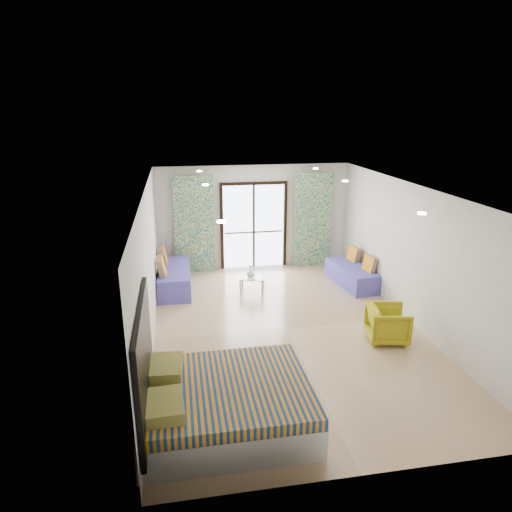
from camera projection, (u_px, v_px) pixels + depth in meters
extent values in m
cube|color=black|center=(254.00, 183.00, 11.59)|extent=(1.76, 0.08, 0.08)
cube|color=black|center=(222.00, 228.00, 11.80)|extent=(0.08, 0.08, 2.20)
cube|color=black|center=(285.00, 225.00, 12.08)|extent=(0.08, 0.08, 2.20)
cube|color=black|center=(254.00, 227.00, 11.94)|extent=(0.05, 0.06, 2.20)
cube|color=#595451|center=(254.00, 232.00, 12.00)|extent=(1.52, 0.03, 0.04)
cube|color=white|center=(194.00, 225.00, 11.51)|extent=(1.00, 0.10, 2.50)
cube|color=white|center=(312.00, 220.00, 12.02)|extent=(1.00, 0.10, 2.50)
cylinder|color=#FFE0B2|center=(221.00, 222.00, 5.87)|extent=(0.12, 0.12, 0.02)
cylinder|color=#FFE0B2|center=(422.00, 213.00, 6.34)|extent=(0.12, 0.12, 0.02)
cylinder|color=#FFE0B2|center=(205.00, 185.00, 8.68)|extent=(0.12, 0.12, 0.02)
cylinder|color=#FFE0B2|center=(345.00, 181.00, 9.15)|extent=(0.12, 0.12, 0.02)
cylinder|color=#FFE0B2|center=(199.00, 171.00, 10.56)|extent=(0.12, 0.12, 0.02)
cylinder|color=#FFE0B2|center=(316.00, 169.00, 11.02)|extent=(0.12, 0.12, 0.02)
cube|color=black|center=(144.00, 363.00, 5.66)|extent=(0.06, 2.10, 1.50)
cube|color=silver|center=(148.00, 319.00, 6.83)|extent=(0.02, 0.10, 0.10)
cube|color=silver|center=(226.00, 410.00, 6.09)|extent=(2.23, 1.79, 0.45)
cube|color=navy|center=(226.00, 390.00, 5.99)|extent=(2.21, 1.82, 0.17)
cube|color=#1D8252|center=(162.00, 406.00, 5.41)|extent=(0.53, 0.64, 0.16)
cube|color=#1D8252|center=(164.00, 368.00, 6.21)|extent=(0.54, 0.65, 0.16)
cube|color=#4F48AD|center=(175.00, 280.00, 10.71)|extent=(0.77, 1.90, 0.42)
cube|color=#4F48AD|center=(174.00, 270.00, 10.63)|extent=(0.75, 1.86, 0.10)
cube|color=navy|center=(161.00, 267.00, 10.10)|extent=(0.22, 0.48, 0.44)
cube|color=navy|center=(163.00, 255.00, 10.93)|extent=(0.22, 0.48, 0.44)
cube|color=#4F48AD|center=(351.00, 277.00, 10.98)|extent=(0.84, 1.73, 0.37)
cube|color=#4F48AD|center=(352.00, 268.00, 10.91)|extent=(0.82, 1.69, 0.09)
cube|color=navy|center=(370.00, 264.00, 10.55)|extent=(0.23, 0.43, 0.38)
cube|color=navy|center=(354.00, 254.00, 11.26)|extent=(0.23, 0.43, 0.38)
cylinder|color=silver|center=(241.00, 288.00, 10.34)|extent=(0.06, 0.06, 0.37)
cylinder|color=silver|center=(262.00, 288.00, 10.31)|extent=(0.06, 0.06, 0.37)
cylinder|color=silver|center=(243.00, 280.00, 10.81)|extent=(0.06, 0.06, 0.37)
cylinder|color=silver|center=(263.00, 280.00, 10.78)|extent=(0.06, 0.06, 0.37)
cube|color=#8CA59E|center=(252.00, 276.00, 10.51)|extent=(0.68, 0.68, 0.02)
sphere|color=white|center=(254.00, 268.00, 10.44)|extent=(0.06, 0.06, 0.06)
sphere|color=white|center=(252.00, 267.00, 10.48)|extent=(0.06, 0.06, 0.06)
sphere|color=white|center=(250.00, 267.00, 10.44)|extent=(0.06, 0.06, 0.06)
sphere|color=white|center=(252.00, 267.00, 10.38)|extent=(0.06, 0.06, 0.06)
imported|color=white|center=(251.00, 273.00, 10.43)|extent=(0.25, 0.26, 0.19)
imported|color=#AAA316|center=(388.00, 322.00, 8.28)|extent=(0.77, 0.80, 0.72)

